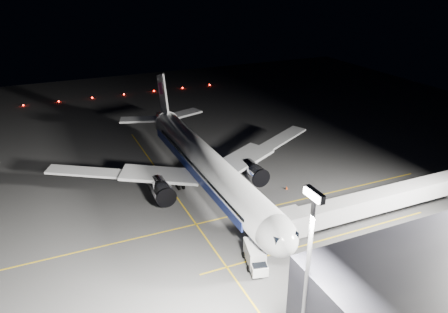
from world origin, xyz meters
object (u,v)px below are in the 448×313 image
safety_cone_b (287,188)px  safety_cone_c (259,185)px  baggage_tug (254,155)px  service_truck (255,256)px  jet_bridge (369,203)px  airliner (205,163)px  floodlight_mast_south (307,271)px  safety_cone_a (239,170)px

safety_cone_b → safety_cone_c: (-3.19, -4.07, -0.01)m
baggage_tug → service_truck: bearing=-22.6°
baggage_tug → safety_cone_c: baggage_tug is taller
service_truck → safety_cone_b: 23.96m
safety_cone_c → safety_cone_b: bearing=51.9°
jet_bridge → safety_cone_c: bearing=-156.8°
airliner → safety_cone_b: (6.62, 13.69, -4.85)m
service_truck → safety_cone_c: (-21.00, 11.91, -1.29)m
floodlight_mast_south → jet_bridge: bearing=126.8°
airliner → baggage_tug: size_ratio=27.05×
airliner → jet_bridge: airliner is taller
safety_cone_b → safety_cone_c: size_ratio=1.02×
service_truck → safety_cone_c: 24.18m
jet_bridge → safety_cone_b: size_ratio=54.16×
baggage_tug → safety_cone_c: bearing=-18.4°
safety_cone_a → safety_cone_b: (10.43, 4.89, -0.00)m
safety_cone_b → floodlight_mast_south: bearing=-29.8°
service_truck → baggage_tug: 37.29m
airliner → baggage_tug: 17.71m
safety_cone_a → safety_cone_c: 7.29m
floodlight_mast_south → baggage_tug: bearing=157.4°
safety_cone_c → baggage_tug: bearing=157.1°
jet_bridge → safety_cone_c: (-19.65, -8.44, -4.27)m
jet_bridge → safety_cone_a: 28.76m
floodlight_mast_south → safety_cone_b: bearing=150.2°
service_truck → safety_cone_b: service_truck is taller
baggage_tug → safety_cone_a: baggage_tug is taller
baggage_tug → jet_bridge: bearing=10.5°
airliner → safety_cone_c: size_ratio=99.03×
airliner → safety_cone_a: (-3.82, 8.79, -4.84)m
floodlight_mast_south → airliner: bearing=171.7°
baggage_tug → safety_cone_a: bearing=-46.0°
jet_bridge → safety_cone_c: jet_bridge is taller
baggage_tug → safety_cone_a: size_ratio=3.56×
airliner → jet_bridge: 29.31m
jet_bridge → safety_cone_c: 21.81m
jet_bridge → floodlight_mast_south: size_ratio=1.66×
service_truck → safety_cone_a: service_truck is taller
safety_cone_c → safety_cone_a: bearing=-173.5°
floodlight_mast_south → baggage_tug: (-49.80, 20.77, -11.65)m
safety_cone_b → safety_cone_a: bearing=-154.9°
jet_bridge → safety_cone_b: bearing=-165.1°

